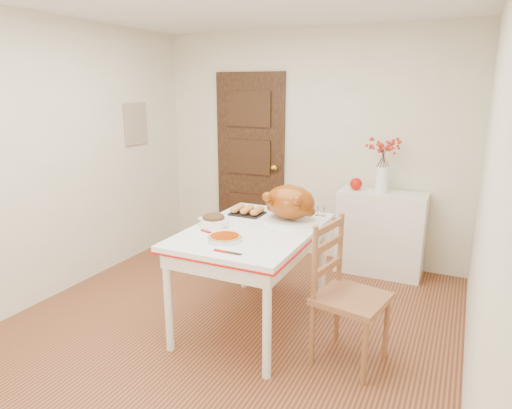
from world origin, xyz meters
The scene contains 19 objects.
floor centered at (0.00, 0.00, 0.00)m, with size 3.50×4.00×0.00m, color #502612.
wall_back centered at (0.00, 2.00, 1.25)m, with size 3.50×0.00×2.50m, color silver.
wall_left centered at (-1.75, 0.00, 1.25)m, with size 0.00×4.00×2.50m, color silver.
wall_right centered at (1.75, 0.00, 1.25)m, with size 0.00×4.00×2.50m, color silver.
door_back centered at (-0.70, 1.97, 1.03)m, with size 0.85×0.06×2.06m, color black.
photo_board centered at (-1.73, 1.20, 1.50)m, with size 0.03×0.35×0.45m, color #BBB18D.
sideboard centered at (0.89, 1.78, 0.43)m, with size 0.86×0.38×0.86m, color white.
kitchen_table centered at (0.17, 0.25, 0.41)m, with size 0.94×1.37×0.82m, color white, non-canonical shape.
chair_oak centered at (1.00, 0.06, 0.51)m, with size 0.45×0.45×1.02m, color brown, non-canonical shape.
berry_vase centered at (0.86, 1.78, 1.13)m, with size 0.28×0.28×0.54m, color white, non-canonical shape.
apple centered at (0.61, 1.78, 0.92)m, with size 0.13×0.13×0.13m, color #B81007.
turkey_platter centered at (0.36, 0.53, 0.97)m, with size 0.48×0.38×0.30m, color #8D480F, non-canonical shape.
pumpkin_pie centered at (0.11, -0.10, 0.85)m, with size 0.24×0.24×0.05m, color #8C2800.
stuffing_dish centered at (-0.14, 0.16, 0.87)m, with size 0.26×0.20×0.10m, color #4B2F17, non-canonical shape.
rolls_tray centered at (-0.05, 0.58, 0.86)m, with size 0.27×0.21×0.07m, color #B46C2A, non-canonical shape.
pie_server centered at (0.25, -0.32, 0.83)m, with size 0.21×0.06×0.01m, color silver, non-canonical shape.
carving_knife centered at (-0.04, -0.02, 0.83)m, with size 0.27×0.07×0.01m, color silver, non-canonical shape.
drinking_glass centered at (0.19, 0.81, 0.88)m, with size 0.06×0.06×0.11m, color white.
shaker_pair centered at (0.53, 0.82, 0.87)m, with size 0.09×0.04×0.09m, color white, non-canonical shape.
Camera 1 is at (1.62, -2.78, 1.89)m, focal length 31.67 mm.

